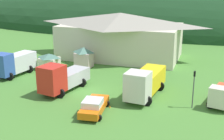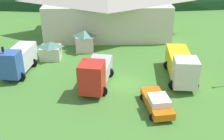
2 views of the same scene
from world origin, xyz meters
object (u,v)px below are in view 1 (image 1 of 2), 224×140
depot_building (121,34)px  traffic_light_east (194,86)px  play_shed_cream (49,61)px  service_pickup_orange (94,106)px  crane_truck_red (61,78)px  traffic_cone_near_pickup (110,108)px  play_shed_pink (84,57)px  flatbed_truck_yellow (145,82)px  box_truck_blue (14,63)px  light_truck_cream (223,95)px

depot_building → traffic_light_east: 23.50m
play_shed_cream → traffic_light_east: bearing=-20.4°
play_shed_cream → service_pickup_orange: (12.33, -12.63, -0.43)m
play_shed_cream → service_pickup_orange: bearing=-45.7°
crane_truck_red → traffic_cone_near_pickup: bearing=79.4°
depot_building → traffic_cone_near_pickup: depot_building is taller
play_shed_pink → traffic_light_east: traffic_light_east is taller
crane_truck_red → traffic_cone_near_pickup: crane_truck_red is taller
play_shed_cream → crane_truck_red: (6.32, -8.07, 0.51)m
flatbed_truck_yellow → traffic_cone_near_pickup: 5.49m
play_shed_pink → flatbed_truck_yellow: (11.66, -9.11, 0.18)m
crane_truck_red → traffic_light_east: 15.33m
play_shed_pink → service_pickup_orange: size_ratio=0.59×
play_shed_cream → traffic_light_east: 23.11m
box_truck_blue → light_truck_cream: bearing=93.0°
light_truck_cream → service_pickup_orange: bearing=-50.4°
crane_truck_red → service_pickup_orange: size_ratio=1.43×
box_truck_blue → play_shed_cream: bearing=151.9°
depot_building → play_shed_cream: 13.74m
play_shed_cream → traffic_cone_near_pickup: size_ratio=5.53×
depot_building → box_truck_blue: (-10.92, -15.25, -2.12)m
crane_truck_red → light_truck_cream: bearing=105.6°
box_truck_blue → service_pickup_orange: box_truck_blue is taller
play_shed_pink → traffic_light_east: size_ratio=0.78×
box_truck_blue → service_pickup_orange: size_ratio=1.25×
flatbed_truck_yellow → service_pickup_orange: (-3.79, -6.25, -0.97)m
box_truck_blue → flatbed_truck_yellow: flatbed_truck_yellow is taller
service_pickup_orange → play_shed_pink: bearing=-159.8°
play_shed_cream → crane_truck_red: size_ratio=0.37×
depot_building → box_truck_blue: 18.88m
play_shed_cream → traffic_light_east: size_ratio=0.70×
crane_truck_red → traffic_light_east: (15.31, 0.04, 0.73)m
crane_truck_red → flatbed_truck_yellow: 9.95m
box_truck_blue → traffic_cone_near_pickup: box_truck_blue is taller
flatbed_truck_yellow → traffic_light_east: 5.80m
play_shed_pink → light_truck_cream: play_shed_pink is taller
traffic_light_east → traffic_cone_near_pickup: bearing=-161.6°
play_shed_pink → crane_truck_red: bearing=-80.3°
play_shed_pink → crane_truck_red: crane_truck_red is taller
service_pickup_orange → traffic_light_east: bearing=109.4°
service_pickup_orange → traffic_cone_near_pickup: service_pickup_orange is taller
traffic_light_east → flatbed_truck_yellow: bearing=163.2°
play_shed_pink → depot_building: bearing=67.6°
play_shed_cream → traffic_cone_near_pickup: 17.22m
depot_building → crane_truck_red: 19.21m
depot_building → traffic_cone_near_pickup: 22.76m
box_truck_blue → service_pickup_orange: 17.53m
crane_truck_red → traffic_light_east: bearing=100.5°
play_shed_cream → light_truck_cream: 25.47m
light_truck_cream → traffic_cone_near_pickup: (-11.28, -4.39, -1.22)m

